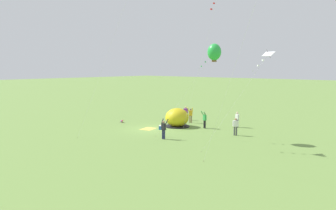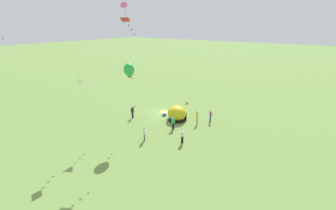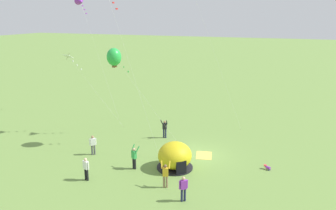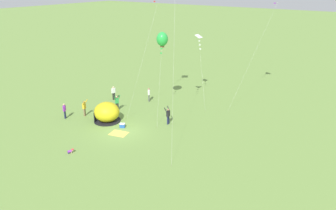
% 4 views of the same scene
% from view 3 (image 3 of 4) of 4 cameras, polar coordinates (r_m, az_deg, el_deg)
% --- Properties ---
extents(ground_plane, '(300.00, 300.00, 0.00)m').
position_cam_3_polar(ground_plane, '(28.28, 5.42, -8.61)').
color(ground_plane, olive).
extents(popup_tent, '(2.81, 2.81, 2.10)m').
position_cam_3_polar(popup_tent, '(25.50, 1.21, -8.88)').
color(popup_tent, gold).
rests_on(popup_tent, ground).
extents(picnic_blanket, '(1.95, 1.65, 0.01)m').
position_cam_3_polar(picnic_blanket, '(28.19, 6.26, -8.71)').
color(picnic_blanket, gold).
rests_on(picnic_blanket, ground).
extents(cooler_box, '(0.64, 0.58, 0.44)m').
position_cam_3_polar(cooler_box, '(27.83, 3.41, -8.49)').
color(cooler_box, '#2659B2').
rests_on(cooler_box, ground).
extents(toddler_crawling, '(0.40, 0.55, 0.32)m').
position_cam_3_polar(toddler_crawling, '(26.72, 16.88, -10.34)').
color(toddler_crawling, purple).
rests_on(toddler_crawling, ground).
extents(person_arms_raised, '(0.59, 0.70, 1.89)m').
position_cam_3_polar(person_arms_raised, '(22.82, -0.45, -11.96)').
color(person_arms_raised, '#8C7251').
rests_on(person_arms_raised, ground).
extents(person_near_tent, '(0.33, 0.57, 1.72)m').
position_cam_3_polar(person_near_tent, '(24.46, -14.09, -10.57)').
color(person_near_tent, black).
rests_on(person_near_tent, ground).
extents(person_far_back, '(0.42, 0.48, 1.72)m').
position_cam_3_polar(person_far_back, '(28.52, -12.94, -6.65)').
color(person_far_back, '#4C4C51').
rests_on(person_far_back, ground).
extents(person_with_toddler, '(0.48, 0.68, 1.89)m').
position_cam_3_polar(person_with_toddler, '(31.49, -0.59, -4.03)').
color(person_with_toddler, '#1E2347').
rests_on(person_with_toddler, ground).
extents(person_center_field, '(0.42, 0.49, 1.72)m').
position_cam_3_polar(person_center_field, '(21.34, 2.69, -14.17)').
color(person_center_field, '#1E2347').
rests_on(person_center_field, ground).
extents(person_flying_kite, '(0.63, 0.72, 1.89)m').
position_cam_3_polar(person_flying_kite, '(25.50, -5.91, -8.96)').
color(person_flying_kite, black).
rests_on(person_flying_kite, ground).
extents(kite_white, '(3.75, 4.20, 8.02)m').
position_cam_3_polar(kite_white, '(32.85, -16.54, 7.57)').
color(kite_white, silver).
rests_on(kite_white, ground).
extents(kite_purple, '(3.59, 6.88, 13.69)m').
position_cam_3_polar(kite_purple, '(41.59, -15.00, 17.04)').
color(kite_purple, silver).
rests_on(kite_purple, ground).
extents(kite_green, '(3.37, 5.41, 8.79)m').
position_cam_3_polar(kite_green, '(28.53, -9.38, 8.24)').
color(kite_green, silver).
rests_on(kite_green, ground).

